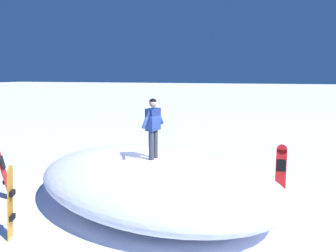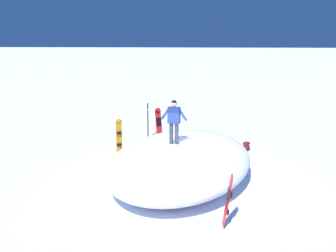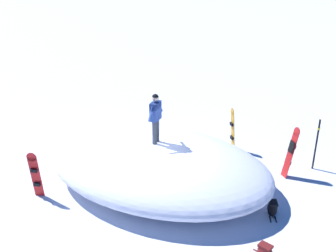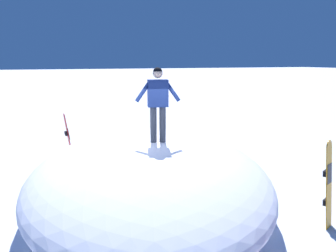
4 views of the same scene
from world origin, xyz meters
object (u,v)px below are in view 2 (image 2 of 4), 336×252
(backpack_near, at_px, (246,146))
(trail_marker_pole, at_px, (148,120))
(snowboard_primary_upright, at_px, (159,125))
(snowboard_secondary_upright, at_px, (228,200))
(snowboard_tertiary_upright, at_px, (119,137))
(backpack_far, at_px, (206,143))
(snowboarder_standing, at_px, (174,118))

(backpack_near, height_order, trail_marker_pole, trail_marker_pole)
(snowboard_primary_upright, xyz_separation_m, trail_marker_pole, (-0.63, 0.88, 0.05))
(trail_marker_pole, bearing_deg, snowboard_primary_upright, -54.48)
(snowboard_secondary_upright, bearing_deg, snowboard_primary_upright, 108.26)
(snowboard_tertiary_upright, bearing_deg, snowboard_primary_upright, 50.13)
(snowboard_primary_upright, bearing_deg, snowboard_secondary_upright, -71.74)
(snowboard_primary_upright, height_order, backpack_far, snowboard_primary_upright)
(snowboard_tertiary_upright, height_order, trail_marker_pole, trail_marker_pole)
(backpack_near, xyz_separation_m, backpack_far, (-1.81, 0.28, 0.04))
(snowboarder_standing, distance_m, snowboard_primary_upright, 4.57)
(snowboard_secondary_upright, bearing_deg, backpack_near, 76.60)
(backpack_far, bearing_deg, snowboard_secondary_upright, -88.16)
(backpack_near, bearing_deg, trail_marker_pole, 158.78)
(backpack_far, relative_size, trail_marker_pole, 0.32)
(snowboarder_standing, xyz_separation_m, trail_marker_pole, (-1.52, 5.14, -1.33))
(snowboarder_standing, distance_m, snowboard_secondary_upright, 3.99)
(snowboard_tertiary_upright, bearing_deg, snowboarder_standing, -43.66)
(snowboard_secondary_upright, bearing_deg, trail_marker_pole, 110.28)
(backpack_near, bearing_deg, snowboard_tertiary_upright, -170.54)
(snowboarder_standing, height_order, snowboard_secondary_upright, snowboarder_standing)
(snowboarder_standing, bearing_deg, backpack_near, 45.97)
(snowboarder_standing, bearing_deg, snowboard_primary_upright, 101.80)
(snowboard_primary_upright, xyz_separation_m, backpack_far, (2.28, -0.67, -0.66))
(snowboard_primary_upright, bearing_deg, snowboard_tertiary_upright, -129.87)
(snowboarder_standing, relative_size, snowboard_tertiary_upright, 0.96)
(snowboard_tertiary_upright, distance_m, backpack_far, 4.11)
(snowboarder_standing, xyz_separation_m, backpack_far, (1.39, 3.59, -2.04))
(snowboarder_standing, distance_m, backpack_far, 4.36)
(snowboard_primary_upright, relative_size, backpack_far, 3.03)
(snowboard_secondary_upright, height_order, snowboard_tertiary_upright, snowboard_tertiary_upright)
(snowboarder_standing, height_order, snowboard_tertiary_upright, snowboarder_standing)
(snowboard_primary_upright, xyz_separation_m, snowboard_secondary_upright, (2.51, -7.60, -0.09))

